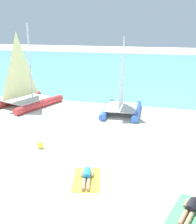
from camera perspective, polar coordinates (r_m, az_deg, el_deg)
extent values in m
plane|color=silver|center=(20.76, 3.66, 0.96)|extent=(120.00, 120.00, 0.00)
cube|color=#5BB2C1|center=(41.01, 9.58, 9.07)|extent=(120.00, 40.00, 0.05)
cylinder|color=blue|center=(19.55, 1.85, 0.62)|extent=(0.71, 4.01, 0.46)
cylinder|color=blue|center=(19.33, 7.96, 0.25)|extent=(0.71, 4.01, 0.46)
cube|color=silver|center=(19.16, 4.84, 1.01)|extent=(2.24, 2.68, 0.06)
cylinder|color=silver|center=(19.18, 5.22, 8.21)|extent=(0.09, 0.09, 4.75)
pyramid|color=white|center=(18.29, 4.88, 7.30)|extent=(0.19, 2.09, 3.99)
cylinder|color=#CC3838|center=(22.77, -16.29, 2.47)|extent=(1.98, 4.60, 0.53)
cylinder|color=#CC3838|center=(21.01, -11.92, 1.56)|extent=(1.98, 4.60, 0.53)
cube|color=silver|center=(21.65, -14.68, 2.66)|extent=(3.27, 3.61, 0.07)
cylinder|color=silver|center=(21.58, -13.93, 10.13)|extent=(0.11, 0.11, 5.56)
pyramid|color=#EAEA99|center=(20.88, -16.12, 9.25)|extent=(0.83, 2.34, 4.67)
cube|color=yellow|center=(11.39, -2.34, -13.76)|extent=(1.53, 2.11, 0.01)
cylinder|color=#268CCC|center=(11.48, -2.29, -12.58)|extent=(0.44, 0.67, 0.30)
sphere|color=tan|center=(11.84, -2.17, -11.58)|extent=(0.22, 0.22, 0.22)
cylinder|color=tan|center=(10.98, -2.97, -14.63)|extent=(0.32, 0.79, 0.14)
cylinder|color=tan|center=(10.97, -2.00, -14.65)|extent=(0.32, 0.79, 0.14)
cylinder|color=tan|center=(11.68, -3.34, -12.56)|extent=(0.21, 0.46, 0.10)
cylinder|color=tan|center=(11.65, -1.13, -12.59)|extent=(0.21, 0.46, 0.10)
cube|color=#4CB266|center=(10.16, 18.44, -19.11)|extent=(1.63, 2.15, 0.01)
cylinder|color=black|center=(10.24, 18.84, -17.79)|extent=(0.48, 0.68, 0.30)
sphere|color=tan|center=(10.57, 19.43, -16.62)|extent=(0.22, 0.22, 0.22)
cylinder|color=tan|center=(9.78, 17.21, -20.06)|extent=(0.37, 0.79, 0.14)
cylinder|color=tan|center=(9.75, 18.29, -20.31)|extent=(0.37, 0.79, 0.14)
cylinder|color=tan|center=(10.45, 17.80, -17.48)|extent=(0.23, 0.46, 0.10)
sphere|color=yellow|center=(14.23, -11.83, -6.67)|extent=(0.34, 0.34, 0.34)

